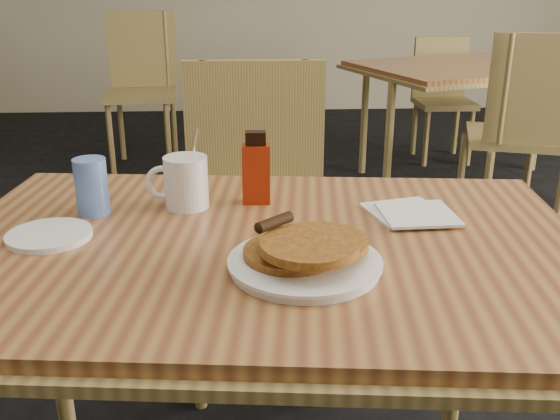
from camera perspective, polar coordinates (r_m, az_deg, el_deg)
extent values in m
cube|color=#A26D39|center=(1.19, -1.50, -3.68)|extent=(1.29, 0.93, 0.04)
cube|color=tan|center=(1.20, -1.50, -4.33)|extent=(1.34, 0.97, 0.02)
cylinder|color=tan|center=(1.74, 16.20, -10.00)|extent=(0.04, 0.04, 0.71)
cube|color=#A26D39|center=(3.84, 17.65, 12.32)|extent=(1.53, 1.26, 0.04)
cube|color=tan|center=(3.84, 17.63, 12.10)|extent=(1.58, 1.31, 0.02)
cylinder|color=tan|center=(3.41, 9.87, 5.60)|extent=(0.04, 0.04, 0.71)
cylinder|color=tan|center=(4.45, 22.59, 7.81)|extent=(0.04, 0.04, 0.71)
cube|color=tan|center=(1.90, -2.11, -2.52)|extent=(0.44, 0.44, 0.04)
cube|color=tan|center=(2.01, -2.32, 6.67)|extent=(0.44, 0.04, 0.48)
cylinder|color=tan|center=(1.86, -7.52, -11.80)|extent=(0.04, 0.04, 0.45)
cylinder|color=tan|center=(2.18, 2.63, -6.56)|extent=(0.04, 0.04, 0.45)
cube|color=tan|center=(4.50, 14.78, 9.42)|extent=(0.38, 0.38, 0.04)
cube|color=tan|center=(4.62, 14.40, 12.55)|extent=(0.37, 0.04, 0.41)
cylinder|color=tan|center=(4.35, 13.20, 6.38)|extent=(0.04, 0.04, 0.38)
cylinder|color=tan|center=(4.73, 15.77, 7.24)|extent=(0.04, 0.04, 0.38)
cube|color=tan|center=(3.28, 20.64, 6.23)|extent=(0.56, 0.56, 0.04)
cube|color=tan|center=(3.05, 22.74, 10.09)|extent=(0.44, 0.17, 0.49)
cylinder|color=tan|center=(3.12, 18.29, 1.01)|extent=(0.04, 0.04, 0.46)
cylinder|color=tan|center=(3.58, 21.70, 3.03)|extent=(0.04, 0.04, 0.46)
cube|color=tan|center=(4.27, -12.61, 10.22)|extent=(0.49, 0.49, 0.04)
cube|color=tan|center=(4.44, -12.47, 14.14)|extent=(0.46, 0.08, 0.50)
cylinder|color=tan|center=(4.18, -15.22, 6.21)|extent=(0.04, 0.04, 0.47)
cylinder|color=tan|center=(4.48, -9.65, 7.55)|extent=(0.04, 0.04, 0.47)
cylinder|color=white|center=(1.06, 2.28, -5.00)|extent=(0.25, 0.25, 0.02)
cylinder|color=white|center=(1.06, 2.28, -4.66)|extent=(0.26, 0.26, 0.01)
cylinder|color=#AF6324|center=(1.07, 1.01, -3.92)|extent=(0.16, 0.16, 0.01)
cylinder|color=#AF6324|center=(1.07, 3.67, -3.02)|extent=(0.17, 0.17, 0.01)
cylinder|color=#AF6324|center=(1.02, 2.71, -3.30)|extent=(0.16, 0.16, 0.01)
cylinder|color=black|center=(1.07, -0.52, -1.13)|extent=(0.07, 0.07, 0.02)
cylinder|color=white|center=(1.35, -8.56, 2.52)|extent=(0.09, 0.09, 0.11)
torus|color=white|center=(1.35, -10.64, 2.47)|extent=(0.08, 0.01, 0.08)
cylinder|color=black|center=(1.34, -8.67, 4.44)|extent=(0.08, 0.08, 0.01)
cylinder|color=silver|center=(1.34, -8.08, 4.13)|extent=(0.04, 0.05, 0.16)
cube|color=maroon|center=(1.36, -2.20, 3.31)|extent=(0.06, 0.04, 0.13)
cube|color=black|center=(1.34, -2.25, 6.58)|extent=(0.04, 0.03, 0.03)
cube|color=white|center=(1.34, 11.38, -0.19)|extent=(0.18, 0.18, 0.01)
cube|color=white|center=(1.32, 12.47, -0.36)|extent=(0.15, 0.15, 0.01)
cylinder|color=#5D84DA|center=(1.35, -16.85, 2.07)|extent=(0.09, 0.09, 0.12)
cylinder|color=white|center=(1.27, -20.35, -2.18)|extent=(0.17, 0.17, 0.01)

